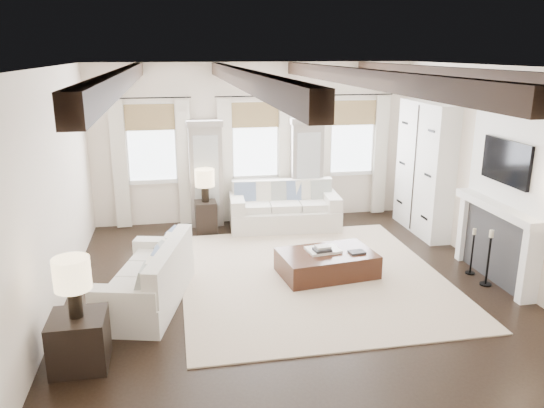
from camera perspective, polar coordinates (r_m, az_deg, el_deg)
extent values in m
plane|color=black|center=(7.79, 2.60, -9.78)|extent=(7.50, 7.50, 0.00)
cube|color=white|center=(10.84, -1.86, 6.56)|extent=(6.50, 0.04, 3.20)
cube|color=white|center=(3.92, 15.85, -11.98)|extent=(6.50, 0.04, 3.20)
cube|color=white|center=(7.23, -23.18, 0.35)|extent=(0.04, 7.50, 3.20)
cube|color=white|center=(8.58, 24.40, 2.55)|extent=(0.04, 7.50, 3.20)
cube|color=white|center=(7.01, 2.94, 14.45)|extent=(6.50, 7.50, 0.04)
cube|color=black|center=(6.84, -15.77, 12.84)|extent=(0.16, 7.40, 0.22)
cube|color=black|center=(6.88, -3.33, 13.41)|extent=(0.16, 7.40, 0.22)
cube|color=black|center=(7.23, 8.88, 13.38)|extent=(0.16, 7.40, 0.22)
cube|color=black|center=(7.83, 19.20, 12.90)|extent=(0.16, 7.40, 0.22)
cube|color=white|center=(10.69, -12.83, 6.30)|extent=(0.90, 0.03, 1.45)
cube|color=olive|center=(10.55, -13.02, 9.08)|extent=(0.94, 0.04, 0.50)
cube|color=silver|center=(10.70, -16.04, 4.01)|extent=(0.28, 0.08, 2.50)
cube|color=silver|center=(10.65, -9.38, 4.37)|extent=(0.28, 0.08, 2.50)
cylinder|color=black|center=(10.46, -13.16, 11.06)|extent=(1.60, 0.02, 0.02)
cube|color=white|center=(10.80, -1.84, 6.80)|extent=(0.90, 0.03, 1.45)
cube|color=olive|center=(10.67, -1.82, 9.56)|extent=(0.94, 0.04, 0.50)
cube|color=silver|center=(10.70, -5.03, 4.58)|extent=(0.28, 0.08, 2.50)
cube|color=silver|center=(10.89, 1.50, 4.84)|extent=(0.28, 0.08, 2.50)
cylinder|color=black|center=(10.59, -1.79, 11.51)|extent=(1.60, 0.02, 0.02)
cube|color=white|center=(11.30, 8.56, 7.04)|extent=(0.90, 0.03, 1.45)
cube|color=olive|center=(11.17, 8.78, 9.68)|extent=(0.94, 0.04, 0.50)
cube|color=silver|center=(11.08, 5.61, 4.97)|extent=(0.28, 0.08, 2.50)
cube|color=silver|center=(11.49, 11.58, 5.12)|extent=(0.28, 0.08, 2.50)
cylinder|color=black|center=(11.09, 8.95, 11.54)|extent=(1.60, 0.02, 0.02)
cube|color=#9C938B|center=(10.64, -7.12, 2.96)|extent=(0.64, 0.38, 2.00)
cube|color=#B2B7BA|center=(10.41, -7.07, 3.52)|extent=(0.48, 0.02, 1.40)
cube|color=#9C938B|center=(10.45, -7.32, 8.63)|extent=(0.70, 0.42, 0.12)
cube|color=#9C938B|center=(10.95, 3.66, 3.43)|extent=(0.64, 0.38, 2.00)
cube|color=#B2B7BA|center=(10.73, 3.94, 3.98)|extent=(0.48, 0.02, 1.40)
cube|color=#9C938B|center=(10.77, 3.76, 8.94)|extent=(0.70, 0.42, 0.12)
cube|color=#262628|center=(8.81, 23.13, -4.11)|extent=(0.18, 1.50, 1.10)
cube|color=black|center=(8.85, 22.86, -5.04)|extent=(0.10, 0.90, 0.70)
cube|color=white|center=(8.17, 26.03, -6.03)|extent=(0.26, 0.14, 1.10)
cube|color=white|center=(9.44, 20.23, -2.48)|extent=(0.26, 0.14, 1.10)
cube|color=white|center=(8.60, 23.19, -0.33)|extent=(0.32, 1.90, 0.12)
cube|color=white|center=(8.46, 24.51, 5.83)|extent=(0.10, 1.90, 1.80)
cube|color=black|center=(8.46, 23.93, 4.17)|extent=(0.07, 1.10, 0.64)
cube|color=silver|center=(10.52, 16.08, 3.70)|extent=(0.40, 1.70, 2.50)
cube|color=black|center=(10.43, 15.04, 3.67)|extent=(0.01, 0.02, 2.40)
cube|color=beige|center=(8.41, 4.27, -7.72)|extent=(4.02, 4.39, 0.02)
cube|color=silver|center=(10.54, 1.34, -1.54)|extent=(2.20, 1.11, 0.41)
cube|color=silver|center=(10.76, 1.08, 1.38)|extent=(2.04, 0.36, 0.51)
cube|color=silver|center=(10.35, -3.78, 0.05)|extent=(0.33, 0.93, 0.26)
cube|color=silver|center=(10.61, 6.36, 0.38)|extent=(0.33, 0.93, 0.26)
cube|color=silver|center=(10.35, -1.85, -0.29)|extent=(0.61, 0.65, 0.14)
cube|color=silver|center=(10.41, 1.39, -0.18)|extent=(0.61, 0.65, 0.14)
cube|color=silver|center=(10.51, 4.57, -0.07)|extent=(0.61, 0.65, 0.14)
cube|color=slate|center=(10.51, -2.92, 1.18)|extent=(0.44, 0.25, 0.44)
cube|color=silver|center=(10.54, -1.26, 1.23)|extent=(0.44, 0.25, 0.44)
cube|color=#BDB7A4|center=(10.57, 0.39, 1.28)|extent=(0.44, 0.25, 0.44)
cube|color=slate|center=(10.61, 2.02, 1.33)|extent=(0.44, 0.25, 0.44)
cube|color=silver|center=(10.66, 3.64, 1.38)|extent=(0.44, 0.25, 0.44)
cube|color=#BDB7A4|center=(10.72, 5.25, 1.42)|extent=(0.44, 0.25, 0.44)
cube|color=silver|center=(7.69, -13.30, -9.01)|extent=(1.38, 2.17, 0.38)
cube|color=silver|center=(7.43, -10.93, -6.18)|extent=(0.69, 1.90, 0.48)
cube|color=silver|center=(8.35, -11.70, -4.53)|extent=(0.89, 0.46, 0.25)
cube|color=silver|center=(6.81, -15.62, -9.69)|extent=(0.89, 0.46, 0.25)
cube|color=silver|center=(8.09, -12.61, -5.70)|extent=(0.69, 0.66, 0.13)
cube|color=silver|center=(7.60, -13.77, -7.23)|extent=(0.69, 0.66, 0.13)
cube|color=silver|center=(7.13, -15.10, -8.97)|extent=(0.69, 0.66, 0.13)
cube|color=slate|center=(8.10, -10.79, -4.04)|extent=(0.30, 0.44, 0.42)
cube|color=silver|center=(7.85, -11.30, -4.75)|extent=(0.30, 0.44, 0.42)
cube|color=#BDB7A4|center=(7.59, -11.86, -5.52)|extent=(0.30, 0.44, 0.42)
cube|color=slate|center=(7.33, -12.45, -6.33)|extent=(0.30, 0.44, 0.42)
cube|color=silver|center=(7.08, -13.09, -7.21)|extent=(0.30, 0.44, 0.42)
cube|color=#BDB7A4|center=(6.83, -13.78, -8.14)|extent=(0.30, 0.44, 0.42)
cube|color=black|center=(8.41, 5.91, -6.41)|extent=(1.56, 1.09, 0.38)
cube|color=white|center=(8.38, 5.51, -4.94)|extent=(0.54, 0.44, 0.04)
cube|color=#262628|center=(8.27, 5.43, -4.92)|extent=(0.28, 0.23, 0.04)
cube|color=beige|center=(8.30, 5.49, -4.59)|extent=(0.24, 0.20, 0.03)
cube|color=#262628|center=(8.37, 9.11, -5.14)|extent=(0.26, 0.21, 0.03)
cube|color=black|center=(6.45, -20.00, -13.67)|extent=(0.61, 0.61, 0.61)
cylinder|color=black|center=(6.24, -20.42, -9.92)|extent=(0.15, 0.15, 0.33)
cylinder|color=#F9D89E|center=(6.10, -20.73, -7.02)|extent=(0.40, 0.40, 0.35)
cube|color=black|center=(10.36, -7.11, -1.38)|extent=(0.41, 0.41, 0.61)
cylinder|color=black|center=(10.23, -7.20, 1.09)|extent=(0.14, 0.14, 0.31)
cylinder|color=#F9D89E|center=(10.15, -7.26, 2.82)|extent=(0.37, 0.37, 0.33)
cylinder|color=black|center=(8.72, 21.97, -8.00)|extent=(0.18, 0.18, 0.02)
cylinder|color=black|center=(8.59, 22.23, -5.70)|extent=(0.03, 0.03, 0.77)
cylinder|color=beige|center=(8.44, 22.54, -2.98)|extent=(0.07, 0.07, 0.11)
cylinder|color=black|center=(9.06, 20.51, -6.95)|extent=(0.15, 0.15, 0.02)
cylinder|color=black|center=(8.94, 20.71, -5.03)|extent=(0.03, 0.03, 0.67)
cylinder|color=beige|center=(8.82, 20.95, -2.78)|extent=(0.06, 0.06, 0.10)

